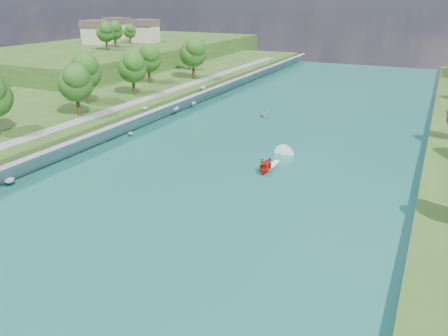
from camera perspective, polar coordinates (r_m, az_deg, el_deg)
The scene contains 11 objects.
ground at distance 57.27m, azimuth -5.65°, elevation -5.03°, with size 260.00×260.00×0.00m, color #2D5119.
river_water at distance 73.55m, azimuth 2.49°, elevation 1.24°, with size 55.00×240.00×0.10m, color #175948.
berm_west at distance 102.85m, azimuth -24.06°, elevation 6.27°, with size 45.00×240.00×3.50m, color #2D5119.
ridge_west at distance 177.97m, azimuth -12.66°, elevation 14.19°, with size 60.00×120.00×9.00m, color #2D5119.
riprap_bank at distance 85.36m, azimuth -13.93°, elevation 4.75°, with size 4.79×236.00×4.44m.
riverside_path at distance 89.94m, azimuth -16.90°, elevation 6.44°, with size 3.00×200.00×0.10m, color gray.
ridge_houses at distance 184.89m, azimuth -13.47°, elevation 17.13°, with size 29.50×29.50×8.40m.
trees_west at distance 89.22m, azimuth -23.95°, elevation 9.24°, with size 16.26×152.81×13.51m.
trees_ridge at distance 163.78m, azimuth -13.38°, elevation 16.86°, with size 12.05×36.31×10.61m.
motorboat at distance 69.22m, azimuth 5.92°, elevation 0.48°, with size 3.60×18.89×2.21m.
raft at distance 99.32m, azimuth 5.29°, elevation 6.79°, with size 3.65×3.72×1.56m.
Camera 1 is at (27.52, -43.31, 25.42)m, focal length 35.00 mm.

